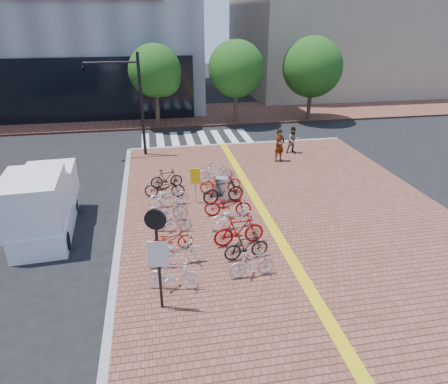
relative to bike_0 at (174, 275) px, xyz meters
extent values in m
plane|color=black|center=(2.11, 2.55, -0.67)|extent=(120.00, 120.00, 0.00)
cube|color=brown|center=(5.11, -2.45, -0.60)|extent=(14.00, 34.00, 0.15)
cube|color=gold|center=(4.11, -2.45, -0.51)|extent=(0.40, 34.00, 0.01)
cube|color=gray|center=(-1.89, -2.45, -0.59)|extent=(0.25, 34.00, 0.15)
cube|color=gray|center=(5.11, 14.55, -0.59)|extent=(14.00, 0.25, 0.15)
cube|color=brown|center=(2.11, 23.55, -0.60)|extent=(70.00, 8.00, 0.15)
cube|color=gray|center=(20.11, 34.55, 8.33)|extent=(20.00, 18.00, 18.00)
cube|color=silver|center=(-0.89, 16.55, -0.66)|extent=(0.50, 4.00, 0.01)
cube|color=silver|center=(0.11, 16.55, -0.66)|extent=(0.50, 4.00, 0.01)
cube|color=silver|center=(1.11, 16.55, -0.66)|extent=(0.50, 4.00, 0.01)
cube|color=silver|center=(2.11, 16.55, -0.66)|extent=(0.50, 4.00, 0.01)
cube|color=silver|center=(3.11, 16.55, -0.66)|extent=(0.50, 4.00, 0.01)
cube|color=silver|center=(4.11, 16.55, -0.66)|extent=(0.50, 4.00, 0.01)
cube|color=silver|center=(5.11, 16.55, -0.66)|extent=(0.50, 4.00, 0.01)
cube|color=silver|center=(6.11, 16.55, -0.66)|extent=(0.50, 4.00, 0.01)
cylinder|color=#38281E|center=(0.11, 20.05, 0.78)|extent=(0.32, 0.32, 2.60)
sphere|color=#194714|center=(0.11, 20.05, 3.53)|extent=(3.80, 3.80, 3.80)
sphere|color=#194714|center=(0.71, 19.75, 2.93)|extent=(2.40, 2.40, 2.40)
cylinder|color=#38281E|center=(6.11, 20.05, 0.78)|extent=(0.32, 0.32, 2.60)
sphere|color=#194714|center=(6.11, 20.05, 3.53)|extent=(4.20, 4.20, 4.20)
sphere|color=#194714|center=(6.71, 19.75, 2.93)|extent=(2.40, 2.40, 2.40)
cylinder|color=#38281E|center=(12.11, 20.05, 0.78)|extent=(0.32, 0.32, 2.60)
sphere|color=#194714|center=(12.11, 20.05, 3.53)|extent=(4.60, 4.60, 4.60)
sphere|color=#194714|center=(12.71, 19.75, 2.93)|extent=(2.40, 2.40, 2.40)
imported|color=white|center=(0.00, 0.00, 0.00)|extent=(1.80, 0.84, 1.04)
imported|color=white|center=(0.13, 1.31, 0.00)|extent=(2.01, 0.84, 1.03)
imported|color=#A91B0C|center=(-0.01, 2.23, -0.08)|extent=(1.73, 0.80, 0.88)
imported|color=#B2B2B7|center=(0.14, 3.62, -0.05)|extent=(1.63, 0.70, 0.95)
imported|color=#A5A5A9|center=(0.02, 4.53, 0.00)|extent=(1.74, 0.57, 1.03)
imported|color=white|center=(0.11, 5.93, -0.04)|extent=(1.91, 0.97, 0.96)
imported|color=black|center=(0.01, 6.91, -0.03)|extent=(1.93, 0.90, 0.98)
imported|color=black|center=(0.16, 8.03, -0.05)|extent=(1.60, 0.59, 0.94)
imported|color=#BBBBC0|center=(2.50, 0.21, -0.05)|extent=(1.59, 0.57, 0.94)
imported|color=black|center=(2.56, 1.26, -0.04)|extent=(1.65, 0.63, 0.96)
imported|color=#9D0C0B|center=(2.51, 2.22, 0.06)|extent=(1.96, 0.74, 1.15)
imported|color=white|center=(2.52, 3.48, -0.02)|extent=(1.99, 0.96, 1.00)
imported|color=#9F0B10|center=(2.53, 4.50, 0.00)|extent=(2.05, 1.03, 1.03)
imported|color=black|center=(2.58, 5.83, 0.05)|extent=(1.95, 0.79, 1.14)
imported|color=red|center=(2.64, 6.95, 0.00)|extent=(2.00, 0.76, 1.04)
imported|color=silver|center=(2.60, 8.04, 0.06)|extent=(1.95, 0.57, 1.17)
imported|color=gray|center=(6.73, 10.78, 0.42)|extent=(0.81, 0.70, 1.88)
imported|color=#474D5A|center=(8.00, 12.05, 0.29)|extent=(0.83, 0.67, 1.61)
cube|color=#B7B8BC|center=(2.56, 6.06, 0.04)|extent=(0.60, 0.51, 1.11)
cylinder|color=#B7B7BC|center=(1.36, 6.08, 0.28)|extent=(0.08, 0.08, 1.60)
cube|color=yellow|center=(1.36, 6.03, 0.77)|extent=(0.44, 0.15, 0.71)
cylinder|color=black|center=(-0.42, -0.78, 1.06)|extent=(0.10, 0.10, 3.16)
cylinder|color=black|center=(-0.42, -0.84, 2.38)|extent=(0.58, 0.18, 0.59)
cube|color=silver|center=(-0.42, -0.84, 1.32)|extent=(0.57, 0.18, 0.79)
cylinder|color=black|center=(-0.87, 13.38, 2.43)|extent=(0.18, 0.18, 5.90)
cylinder|color=black|center=(-2.34, 13.38, 4.84)|extent=(2.95, 0.12, 0.12)
imported|color=black|center=(-3.82, 13.38, 4.55)|extent=(0.26, 1.22, 0.49)
cube|color=white|center=(-4.71, 4.76, -0.21)|extent=(2.20, 4.68, 0.91)
cube|color=white|center=(-4.78, 6.08, 0.91)|extent=(2.04, 2.04, 1.32)
cube|color=white|center=(-4.66, 3.95, 1.06)|extent=(2.20, 2.96, 1.83)
cylinder|color=black|center=(-5.67, 6.34, -0.31)|extent=(0.26, 0.72, 0.71)
cylinder|color=black|center=(-5.47, 3.09, -0.31)|extent=(0.26, 0.72, 0.71)
cylinder|color=black|center=(-3.94, 6.44, -0.31)|extent=(0.26, 0.72, 0.71)
cylinder|color=black|center=(-3.75, 3.19, -0.31)|extent=(0.26, 0.72, 0.71)
camera|label=1|loc=(-0.29, -10.17, 7.26)|focal=32.00mm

